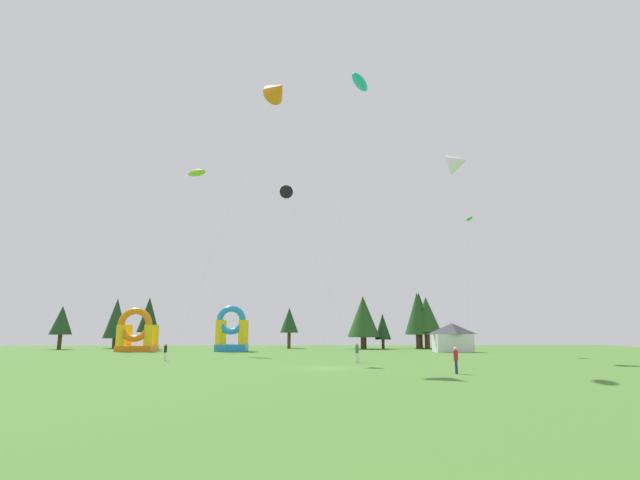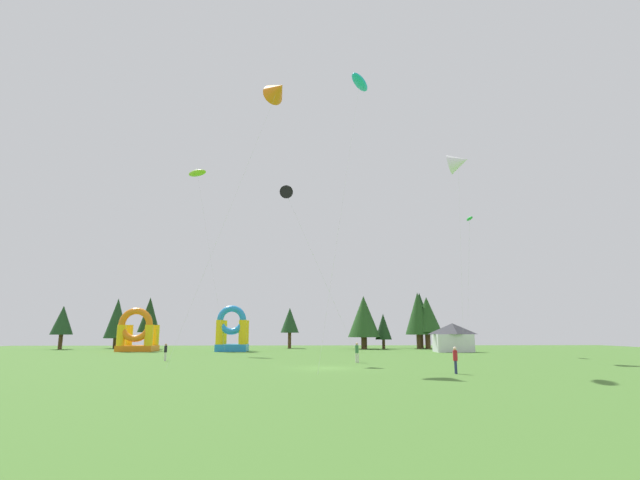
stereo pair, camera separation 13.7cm
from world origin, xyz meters
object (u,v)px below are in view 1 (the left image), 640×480
(person_left_edge, at_px, (456,358))
(inflatable_red_slide, at_px, (232,334))
(festival_tent, at_px, (452,338))
(kite_white_delta, at_px, (458,162))
(kite_cyan_parafoil, at_px, (360,82))
(person_midfield, at_px, (165,351))
(inflatable_blue_arch, at_px, (136,335))
(kite_orange_delta, at_px, (278,90))
(person_near_camera, at_px, (357,351))
(kite_black_delta, at_px, (286,193))
(kite_lime_parafoil, at_px, (197,173))
(kite_green_parafoil, at_px, (469,219))

(person_left_edge, xyz_separation_m, inflatable_red_slide, (-20.83, 37.07, 1.40))
(person_left_edge, height_order, festival_tent, festival_tent)
(kite_white_delta, bearing_deg, person_left_edge, -111.75)
(kite_cyan_parafoil, bearing_deg, festival_tent, 56.98)
(person_midfield, relative_size, inflatable_blue_arch, 0.27)
(kite_white_delta, distance_m, kite_cyan_parafoil, 16.68)
(kite_orange_delta, relative_size, kite_cyan_parafoil, 1.01)
(person_midfield, bearing_deg, person_near_camera, -154.68)
(person_midfield, bearing_deg, kite_black_delta, -142.80)
(kite_lime_parafoil, height_order, person_near_camera, kite_lime_parafoil)
(kite_green_parafoil, xyz_separation_m, kite_cyan_parafoil, (-16.80, -17.92, 9.57))
(inflatable_red_slide, bearing_deg, kite_black_delta, -68.66)
(kite_green_parafoil, xyz_separation_m, person_midfield, (-35.93, -12.36, -16.69))
(kite_black_delta, relative_size, inflatable_blue_arch, 2.94)
(inflatable_red_slide, relative_size, inflatable_blue_arch, 1.05)
(kite_green_parafoil, xyz_separation_m, kite_lime_parafoil, (-38.25, 7.06, 8.39))
(kite_black_delta, bearing_deg, inflatable_red_slide, 111.34)
(person_midfield, bearing_deg, kite_lime_parafoil, -47.40)
(person_left_edge, xyz_separation_m, person_midfield, (-24.20, 15.40, -0.09))
(kite_green_parafoil, distance_m, person_left_edge, 34.40)
(festival_tent, bearing_deg, inflatable_blue_arch, 175.42)
(kite_orange_delta, xyz_separation_m, person_midfield, (-10.88, 4.24, -25.98))
(kite_green_parafoil, xyz_separation_m, kite_black_delta, (-24.20, -12.07, -0.23))
(kite_white_delta, distance_m, kite_orange_delta, 23.05)
(kite_white_delta, relative_size, kite_black_delta, 1.31)
(kite_orange_delta, bearing_deg, person_near_camera, 5.69)
(person_midfield, bearing_deg, kite_cyan_parafoil, -160.42)
(kite_black_delta, height_order, person_left_edge, kite_black_delta)
(kite_green_parafoil, distance_m, kite_white_delta, 10.46)
(person_midfield, distance_m, inflatable_blue_arch, 24.40)
(festival_tent, bearing_deg, kite_black_delta, -141.73)
(kite_green_parafoil, distance_m, person_near_camera, 28.67)
(person_left_edge, bearing_deg, kite_black_delta, -143.66)
(kite_black_delta, height_order, festival_tent, kite_black_delta)
(kite_orange_delta, height_order, person_left_edge, kite_orange_delta)
(kite_cyan_parafoil, bearing_deg, person_near_camera, 101.43)
(kite_white_delta, bearing_deg, person_near_camera, -150.55)
(kite_white_delta, xyz_separation_m, festival_tent, (2.77, 14.41, -20.61))
(kite_black_delta, bearing_deg, kite_lime_parafoil, 126.28)
(person_midfield, bearing_deg, kite_green_parafoil, -125.23)
(kite_green_parafoil, bearing_deg, person_midfield, -161.02)
(person_left_edge, distance_m, festival_tent, 35.44)
(kite_cyan_parafoil, xyz_separation_m, person_near_camera, (-0.43, 2.11, -26.17))
(kite_black_delta, relative_size, person_near_camera, 9.95)
(kite_lime_parafoil, bearing_deg, kite_green_parafoil, -10.46)
(kite_white_delta, distance_m, person_midfield, 38.78)
(person_near_camera, bearing_deg, kite_cyan_parafoil, 113.03)
(kite_white_delta, distance_m, inflatable_red_slide, 39.15)
(inflatable_blue_arch, distance_m, festival_tent, 45.26)
(kite_orange_delta, xyz_separation_m, kite_lime_parafoil, (-13.20, 23.65, -0.90))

